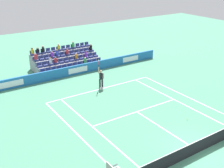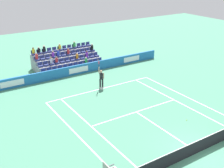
# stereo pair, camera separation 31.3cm
# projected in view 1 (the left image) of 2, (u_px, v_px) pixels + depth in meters

# --- Properties ---
(ground_plane) EXTENTS (80.00, 80.00, 0.00)m
(ground_plane) POSITION_uv_depth(u_px,v_px,m) (199.00, 152.00, 18.19)
(ground_plane) COLOR #47896B
(line_baseline) EXTENTS (10.97, 0.10, 0.01)m
(line_baseline) POSITION_uv_depth(u_px,v_px,m) (101.00, 89.00, 27.32)
(line_baseline) COLOR white
(line_baseline) RESTS_ON ground
(line_service) EXTENTS (8.23, 0.10, 0.01)m
(line_service) POSITION_uv_depth(u_px,v_px,m) (137.00, 112.00, 23.10)
(line_service) COLOR white
(line_service) RESTS_ON ground
(line_centre_service) EXTENTS (0.10, 6.40, 0.01)m
(line_centre_service) POSITION_uv_depth(u_px,v_px,m) (164.00, 129.00, 20.64)
(line_centre_service) COLOR white
(line_centre_service) RESTS_ON ground
(line_singles_sideline_left) EXTENTS (0.10, 11.89, 0.01)m
(line_singles_sideline_left) POSITION_uv_depth(u_px,v_px,m) (95.00, 129.00, 20.65)
(line_singles_sideline_left) COLOR white
(line_singles_sideline_left) RESTS_ON ground
(line_singles_sideline_right) EXTENTS (0.10, 11.89, 0.01)m
(line_singles_sideline_right) POSITION_uv_depth(u_px,v_px,m) (178.00, 101.00, 24.85)
(line_singles_sideline_right) COLOR white
(line_singles_sideline_right) RESTS_ON ground
(line_doubles_sideline_left) EXTENTS (0.10, 11.89, 0.01)m
(line_doubles_sideline_left) POSITION_uv_depth(u_px,v_px,m) (78.00, 135.00, 19.96)
(line_doubles_sideline_left) COLOR white
(line_doubles_sideline_left) RESTS_ON ground
(line_doubles_sideline_right) EXTENTS (0.10, 11.89, 0.01)m
(line_doubles_sideline_right) POSITION_uv_depth(u_px,v_px,m) (189.00, 98.00, 25.55)
(line_doubles_sideline_right) COLOR white
(line_doubles_sideline_right) RESTS_ON ground
(line_centre_mark) EXTENTS (0.10, 0.20, 0.01)m
(line_centre_mark) POSITION_uv_depth(u_px,v_px,m) (101.00, 89.00, 27.25)
(line_centre_mark) COLOR white
(line_centre_mark) RESTS_ON ground
(sponsor_barrier) EXTENTS (21.01, 0.22, 1.02)m
(sponsor_barrier) POSITION_uv_depth(u_px,v_px,m) (78.00, 70.00, 30.78)
(sponsor_barrier) COLOR #1E66AD
(sponsor_barrier) RESTS_ON ground
(tennis_net) EXTENTS (11.97, 0.10, 1.07)m
(tennis_net) POSITION_uv_depth(u_px,v_px,m) (200.00, 145.00, 17.99)
(tennis_net) COLOR #33383D
(tennis_net) RESTS_ON ground
(tennis_player) EXTENTS (0.51, 0.39, 2.85)m
(tennis_player) POSITION_uv_depth(u_px,v_px,m) (101.00, 78.00, 27.19)
(tennis_player) COLOR black
(tennis_player) RESTS_ON ground
(stadium_stand) EXTENTS (7.44, 3.80, 2.59)m
(stadium_stand) POSITION_uv_depth(u_px,v_px,m) (66.00, 61.00, 32.96)
(stadium_stand) COLOR gray
(stadium_stand) RESTS_ON ground
(loose_tennis_ball) EXTENTS (0.07, 0.07, 0.07)m
(loose_tennis_ball) POSITION_uv_depth(u_px,v_px,m) (187.00, 120.00, 21.87)
(loose_tennis_ball) COLOR #D1E533
(loose_tennis_ball) RESTS_ON ground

